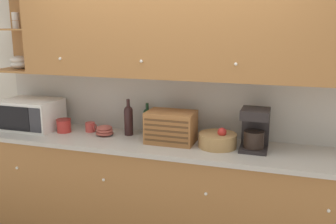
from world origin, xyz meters
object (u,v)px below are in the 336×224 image
(second_wine_bottle, at_px, (147,120))
(fruit_basket, at_px, (218,140))
(bowl_stack_on_counter, at_px, (105,131))
(coffee_maker, at_px, (255,129))
(bread_box, at_px, (171,127))
(storage_canister, at_px, (64,126))
(wine_bottle, at_px, (129,119))
(mug, at_px, (90,127))
(microwave, at_px, (31,114))

(second_wine_bottle, bearing_deg, fruit_basket, -16.97)
(bowl_stack_on_counter, height_order, coffee_maker, coffee_maker)
(bowl_stack_on_counter, distance_m, second_wine_bottle, 0.41)
(second_wine_bottle, bearing_deg, bread_box, -34.86)
(bowl_stack_on_counter, xyz_separation_m, bread_box, (0.65, -0.01, 0.09))
(storage_canister, xyz_separation_m, fruit_basket, (1.48, 0.00, -0.00))
(wine_bottle, relative_size, second_wine_bottle, 1.17)
(wine_bottle, height_order, fruit_basket, wine_bottle)
(mug, distance_m, bread_box, 0.85)
(microwave, xyz_separation_m, second_wine_bottle, (1.15, 0.20, -0.01))
(storage_canister, xyz_separation_m, mug, (0.23, 0.09, -0.02))
(bread_box, xyz_separation_m, coffee_maker, (0.71, 0.02, 0.04))
(mug, relative_size, wine_bottle, 0.31)
(bread_box, bearing_deg, bowl_stack_on_counter, 179.14)
(bread_box, relative_size, fruit_basket, 1.30)
(mug, xyz_separation_m, wine_bottle, (0.39, 0.01, 0.11))
(storage_canister, bearing_deg, wine_bottle, 9.42)
(mug, relative_size, bowl_stack_on_counter, 0.63)
(bread_box, distance_m, fruit_basket, 0.42)
(bread_box, bearing_deg, wine_bottle, 167.89)
(second_wine_bottle, bearing_deg, microwave, -169.92)
(microwave, relative_size, second_wine_bottle, 1.88)
(bowl_stack_on_counter, bearing_deg, coffee_maker, 0.52)
(mug, xyz_separation_m, second_wine_bottle, (0.54, 0.13, 0.09))
(coffee_maker, bearing_deg, microwave, -179.56)
(microwave, bearing_deg, bowl_stack_on_counter, 0.30)
(storage_canister, height_order, bowl_stack_on_counter, storage_canister)
(coffee_maker, bearing_deg, second_wine_bottle, 169.50)
(microwave, bearing_deg, mug, 7.13)
(bread_box, bearing_deg, second_wine_bottle, 145.14)
(second_wine_bottle, relative_size, coffee_maker, 0.83)
(wine_bottle, bearing_deg, mug, -178.09)
(microwave, relative_size, wine_bottle, 1.60)
(second_wine_bottle, relative_size, bread_box, 0.70)
(mug, height_order, bread_box, bread_box)
(second_wine_bottle, bearing_deg, coffee_maker, -10.50)
(wine_bottle, bearing_deg, coffee_maker, -3.62)
(microwave, distance_m, wine_bottle, 1.01)
(fruit_basket, bearing_deg, coffee_maker, 5.82)
(storage_canister, height_order, fruit_basket, fruit_basket)
(fruit_basket, bearing_deg, microwave, 179.58)
(fruit_basket, bearing_deg, second_wine_bottle, 163.03)
(storage_canister, xyz_separation_m, wine_bottle, (0.63, 0.10, 0.09))
(microwave, bearing_deg, wine_bottle, 5.09)
(storage_canister, distance_m, bread_box, 1.07)
(storage_canister, xyz_separation_m, bread_box, (1.07, 0.01, 0.07))
(coffee_maker, bearing_deg, mug, 177.79)
(coffee_maker, bearing_deg, fruit_basket, -174.18)
(mug, distance_m, wine_bottle, 0.41)
(storage_canister, bearing_deg, microwave, 177.73)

